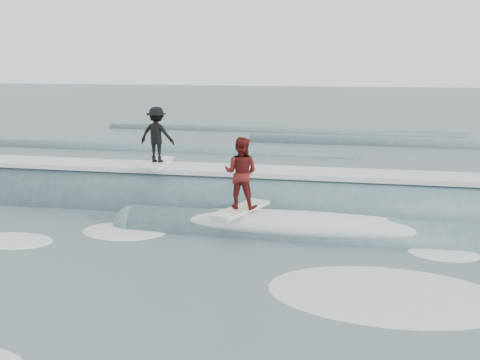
# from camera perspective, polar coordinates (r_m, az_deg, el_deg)

# --- Properties ---
(ground) EXTENTS (160.00, 160.00, 0.00)m
(ground) POSITION_cam_1_polar(r_m,az_deg,el_deg) (11.80, -3.45, -9.08)
(ground) COLOR #3B4C56
(ground) RESTS_ON ground
(breaking_wave) EXTENTS (23.19, 3.94, 2.32)m
(breaking_wave) POSITION_cam_1_polar(r_m,az_deg,el_deg) (15.77, 1.36, -3.25)
(breaking_wave) COLOR #3A5F62
(breaking_wave) RESTS_ON ground
(surfer_black) EXTENTS (1.13, 2.04, 1.77)m
(surfer_black) POSITION_cam_1_polar(r_m,az_deg,el_deg) (16.39, -8.85, 4.54)
(surfer_black) COLOR silver
(surfer_black) RESTS_ON ground
(surfer_red) EXTENTS (1.28, 2.06, 1.94)m
(surfer_red) POSITION_cam_1_polar(r_m,az_deg,el_deg) (13.60, 0.10, 0.43)
(surfer_red) COLOR silver
(surfer_red) RESTS_ON ground
(whitewater) EXTENTS (12.39, 8.63, 0.10)m
(whitewater) POSITION_cam_1_polar(r_m,az_deg,el_deg) (10.20, 2.01, -12.72)
(whitewater) COLOR white
(whitewater) RESTS_ON ground
(far_swells) EXTENTS (38.21, 8.65, 0.80)m
(far_swells) POSITION_cam_1_polar(r_m,az_deg,el_deg) (28.64, 7.41, 3.84)
(far_swells) COLOR #3A5F62
(far_swells) RESTS_ON ground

